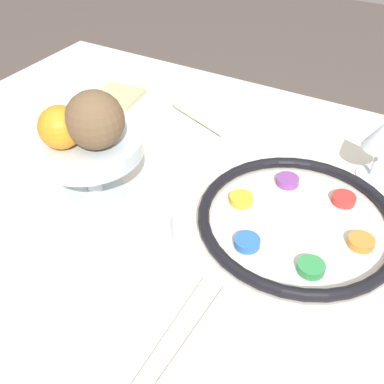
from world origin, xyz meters
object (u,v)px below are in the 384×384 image
(fruit_stand, at_px, (89,151))
(bread_plate, at_px, (118,98))
(seder_plate, at_px, (298,220))
(wine_glass, at_px, (383,137))
(orange_fruit, at_px, (60,127))
(coconut, at_px, (95,120))
(napkin_roll, at_px, (202,114))
(cup_near, at_px, (154,226))

(fruit_stand, xyz_separation_m, bread_plate, (0.18, -0.31, -0.09))
(seder_plate, distance_m, wine_glass, 0.24)
(seder_plate, xyz_separation_m, fruit_stand, (0.36, 0.10, 0.08))
(orange_fruit, xyz_separation_m, coconut, (-0.05, -0.03, 0.01))
(seder_plate, distance_m, napkin_roll, 0.39)
(seder_plate, height_order, napkin_roll, napkin_roll)
(seder_plate, xyz_separation_m, bread_plate, (0.54, -0.21, -0.01))
(coconut, bearing_deg, wine_glass, -141.98)
(napkin_roll, bearing_deg, bread_plate, 4.39)
(fruit_stand, xyz_separation_m, cup_near, (-0.16, 0.05, -0.07))
(bread_plate, bearing_deg, fruit_stand, 120.22)
(wine_glass, relative_size, fruit_stand, 0.65)
(orange_fruit, xyz_separation_m, cup_near, (-0.18, 0.01, -0.13))
(orange_fruit, bearing_deg, cup_near, 177.07)
(seder_plate, bearing_deg, wine_glass, -110.42)
(fruit_stand, distance_m, napkin_roll, 0.34)
(seder_plate, distance_m, cup_near, 0.25)
(bread_plate, bearing_deg, wine_glass, -179.83)
(fruit_stand, bearing_deg, napkin_roll, -98.21)
(seder_plate, relative_size, wine_glass, 2.74)
(orange_fruit, bearing_deg, fruit_stand, -114.73)
(orange_fruit, bearing_deg, coconut, -148.14)
(fruit_stand, distance_m, cup_near, 0.18)
(coconut, relative_size, napkin_roll, 0.58)
(fruit_stand, distance_m, orange_fruit, 0.07)
(napkin_roll, bearing_deg, fruit_stand, 81.79)
(wine_glass, distance_m, cup_near, 0.46)
(seder_plate, xyz_separation_m, orange_fruit, (0.38, 0.14, 0.14))
(seder_plate, bearing_deg, bread_plate, -21.17)
(cup_near, bearing_deg, napkin_roll, -72.74)
(seder_plate, xyz_separation_m, coconut, (0.33, 0.11, 0.16))
(wine_glass, bearing_deg, seder_plate, 69.58)
(wine_glass, distance_m, orange_fruit, 0.58)
(bread_plate, height_order, napkin_roll, napkin_roll)
(napkin_roll, height_order, cup_near, cup_near)
(wine_glass, distance_m, fruit_stand, 0.54)
(fruit_stand, distance_m, coconut, 0.08)
(wine_glass, bearing_deg, cup_near, 52.39)
(coconut, bearing_deg, orange_fruit, 31.86)
(napkin_roll, bearing_deg, wine_glass, 177.72)
(seder_plate, relative_size, cup_near, 5.41)
(wine_glass, relative_size, napkin_roll, 0.75)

